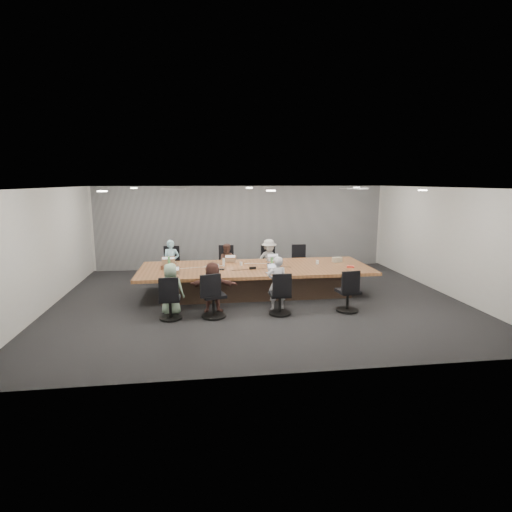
{
  "coord_description": "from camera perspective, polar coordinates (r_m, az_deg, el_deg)",
  "views": [
    {
      "loc": [
        -1.36,
        -9.66,
        2.95
      ],
      "look_at": [
        0.0,
        0.4,
        1.05
      ],
      "focal_mm": 28.0,
      "sensor_mm": 36.0,
      "label": 1
    }
  ],
  "objects": [
    {
      "name": "curtain",
      "position": [
        13.73,
        -1.97,
        4.11
      ],
      "size": [
        9.8,
        0.04,
        2.8
      ],
      "primitive_type": "cube",
      "color": "gray",
      "rests_on": "ground"
    },
    {
      "name": "person_4",
      "position": [
        9.15,
        -12.06,
        -4.61
      ],
      "size": [
        0.64,
        0.5,
        1.17
      ],
      "primitive_type": "imported",
      "rotation": [
        0.0,
        0.0,
        2.9
      ],
      "color": "#8DAE90",
      "rests_on": "ground"
    },
    {
      "name": "chair_2",
      "position": [
        12.28,
        1.58,
        -1.25
      ],
      "size": [
        0.72,
        0.72,
        0.86
      ],
      "primitive_type": null,
      "rotation": [
        0.0,
        0.0,
        3.43
      ],
      "color": "black",
      "rests_on": "ground"
    },
    {
      "name": "laptop_2",
      "position": [
        11.34,
        2.32,
        -0.59
      ],
      "size": [
        0.33,
        0.24,
        0.02
      ],
      "primitive_type": "cube",
      "rotation": [
        0.0,
        0.0,
        3.2
      ],
      "color": "#B2B2B7",
      "rests_on": "conference_table"
    },
    {
      "name": "snack_packet",
      "position": [
        10.7,
        13.34,
        -1.49
      ],
      "size": [
        0.22,
        0.18,
        0.04
      ],
      "primitive_type": "cube",
      "rotation": [
        0.0,
        0.0,
        -0.36
      ],
      "color": "red",
      "rests_on": "conference_table"
    },
    {
      "name": "bottle_green_right",
      "position": [
        10.48,
        2.29,
        -0.87
      ],
      "size": [
        0.07,
        0.07,
        0.25
      ],
      "primitive_type": "cylinder",
      "rotation": [
        0.0,
        0.0,
        0.04
      ],
      "color": "#519F5A",
      "rests_on": "conference_table"
    },
    {
      "name": "canvas_bag",
      "position": [
        11.32,
        11.52,
        -0.52
      ],
      "size": [
        0.28,
        0.2,
        0.13
      ],
      "primitive_type": "cube",
      "rotation": [
        0.0,
        0.0,
        0.23
      ],
      "color": "#A09880",
      "rests_on": "conference_table"
    },
    {
      "name": "person_0",
      "position": [
        11.77,
        -12.0,
        -0.9
      ],
      "size": [
        0.51,
        0.37,
        1.3
      ],
      "primitive_type": "imported",
      "rotation": [
        0.0,
        0.0,
        6.15
      ],
      "color": "#93C7DB",
      "rests_on": "ground"
    },
    {
      "name": "laptop_4",
      "position": [
        9.64,
        -11.86,
        -2.82
      ],
      "size": [
        0.32,
        0.24,
        0.02
      ],
      "primitive_type": "cube",
      "rotation": [
        0.0,
        0.0,
        0.13
      ],
      "color": "#8C6647",
      "rests_on": "conference_table"
    },
    {
      "name": "bottle_green_left",
      "position": [
        10.82,
        -12.32,
        -0.75
      ],
      "size": [
        0.09,
        0.09,
        0.25
      ],
      "primitive_type": "cylinder",
      "rotation": [
        0.0,
        0.0,
        0.32
      ],
      "color": "#519F5A",
      "rests_on": "conference_table"
    },
    {
      "name": "conference_table",
      "position": [
        10.56,
        -0.07,
        -3.36
      ],
      "size": [
        6.0,
        2.2,
        0.74
      ],
      "color": "#483327",
      "rests_on": "ground"
    },
    {
      "name": "laptop_1",
      "position": [
        11.2,
        -3.86,
        -0.76
      ],
      "size": [
        0.34,
        0.26,
        0.02
      ],
      "primitive_type": "cube",
      "rotation": [
        0.0,
        0.0,
        2.96
      ],
      "color": "#8C6647",
      "rests_on": "conference_table"
    },
    {
      "name": "laptop_0",
      "position": [
        11.21,
        -12.22,
        -0.96
      ],
      "size": [
        0.38,
        0.29,
        0.02
      ],
      "primitive_type": "cube",
      "rotation": [
        0.0,
        0.0,
        3.27
      ],
      "color": "#8C6647",
      "rests_on": "conference_table"
    },
    {
      "name": "laptop_6",
      "position": [
        9.76,
        2.44,
        -2.44
      ],
      "size": [
        0.37,
        0.29,
        0.02
      ],
      "primitive_type": "cube",
      "rotation": [
        0.0,
        0.0,
        0.26
      ],
      "color": "#B2B2B7",
      "rests_on": "conference_table"
    },
    {
      "name": "laptop_5",
      "position": [
        9.61,
        -6.3,
        -2.69
      ],
      "size": [
        0.35,
        0.26,
        0.02
      ],
      "primitive_type": "cube",
      "rotation": [
        0.0,
        0.0,
        0.14
      ],
      "color": "#B2B2B7",
      "rests_on": "conference_table"
    },
    {
      "name": "wall_left",
      "position": [
        10.44,
        -28.02,
        0.81
      ],
      "size": [
        0.0,
        8.0,
        2.8
      ],
      "primitive_type": "cube",
      "rotation": [
        1.57,
        0.0,
        1.57
      ],
      "color": "beige",
      "rests_on": "ground"
    },
    {
      "name": "chair_7",
      "position": [
        9.42,
        12.98,
        -5.39
      ],
      "size": [
        0.6,
        0.6,
        0.8
      ],
      "primitive_type": null,
      "rotation": [
        0.0,
        0.0,
        0.13
      ],
      "color": "black",
      "rests_on": "ground"
    },
    {
      "name": "wall_front",
      "position": [
        6.02,
        5.63,
        -4.35
      ],
      "size": [
        10.0,
        0.0,
        2.8
      ],
      "primitive_type": "cube",
      "rotation": [
        -1.57,
        0.0,
        0.0
      ],
      "color": "beige",
      "rests_on": "ground"
    },
    {
      "name": "person_6",
      "position": [
        9.26,
        3.03,
        -3.89
      ],
      "size": [
        0.48,
        0.33,
        1.27
      ],
      "primitive_type": "imported",
      "rotation": [
        0.0,
        0.0,
        3.2
      ],
      "color": "silver",
      "rests_on": "ground"
    },
    {
      "name": "person_2",
      "position": [
        11.9,
        1.86,
        -0.63
      ],
      "size": [
        0.9,
        0.64,
        1.27
      ],
      "primitive_type": "imported",
      "rotation": [
        0.0,
        0.0,
        6.51
      ],
      "color": "#A8A8A8",
      "rests_on": "ground"
    },
    {
      "name": "wall_right",
      "position": [
        11.66,
        25.45,
        1.94
      ],
      "size": [
        0.0,
        8.0,
        2.8
      ],
      "primitive_type": "cube",
      "rotation": [
        1.57,
        0.0,
        -1.57
      ],
      "color": "beige",
      "rests_on": "ground"
    },
    {
      "name": "stapler",
      "position": [
        10.2,
        -0.47,
        -1.72
      ],
      "size": [
        0.18,
        0.06,
        0.07
      ],
      "primitive_type": "cube",
      "rotation": [
        0.0,
        0.0,
        0.09
      ],
      "color": "black",
      "rests_on": "conference_table"
    },
    {
      "name": "chair_0",
      "position": [
        12.15,
        -11.85,
        -1.56
      ],
      "size": [
        0.65,
        0.65,
        0.87
      ],
      "primitive_type": null,
      "rotation": [
        0.0,
        0.0,
        3.02
      ],
      "color": "black",
      "rests_on": "ground"
    },
    {
      "name": "mug_brown",
      "position": [
        10.39,
        -13.21,
        -1.62
      ],
      "size": [
        0.11,
        0.11,
        0.12
      ],
      "primitive_type": "cylinder",
      "rotation": [
        0.0,
        0.0,
        0.11
      ],
      "color": "brown",
      "rests_on": "conference_table"
    },
    {
      "name": "mic_left",
      "position": [
        10.16,
        -4.98,
        -1.91
      ],
      "size": [
        0.17,
        0.14,
        0.03
      ],
      "primitive_type": "cube",
      "rotation": [
        0.0,
        0.0,
        -0.3
      ],
      "color": "black",
      "rests_on": "conference_table"
    },
    {
      "name": "chair_3",
      "position": [
        12.49,
        6.38,
        -1.23
      ],
      "size": [
        0.57,
        0.57,
        0.81
      ],
      "primitive_type": null,
      "rotation": [
        0.0,
        0.0,
        3.09
      ],
      "color": "black",
      "rests_on": "ground"
    },
    {
      "name": "mic_right",
      "position": [
        10.81,
        2.07,
        -1.11
      ],
      "size": [
        0.16,
        0.11,
        0.03
      ],
      "primitive_type": "cube",
      "rotation": [
        0.0,
        0.0,
        -0.06
      ],
      "color": "black",
      "rests_on": "conference_table"
    },
    {
      "name": "chair_5",
      "position": [
        8.83,
        -6.1,
        -6.12
      ],
      "size": [
        0.7,
        0.7,
        0.84
      ],
      "primitive_type": null,
      "rotation": [
        0.0,
        0.0,
        0.27
      ],
      "color": "black",
      "rests_on": "ground"
    },
    {
      "name": "chair_6",
      "position": [
        8.99,
        3.43,
        -5.97
      ],
      "size": [
        0.52,
        0.52,
        0.77
      ],
      "primitive_type": null,
      "rotation": [
        0.0,
        0.0,
        -0.0
      ],
      "color": "black",
      "rests_on": "ground"
    },
    {
      "name": "bottle_clear",
      "position": [
        10.6,
        -4.64,
        -0.89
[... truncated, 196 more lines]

